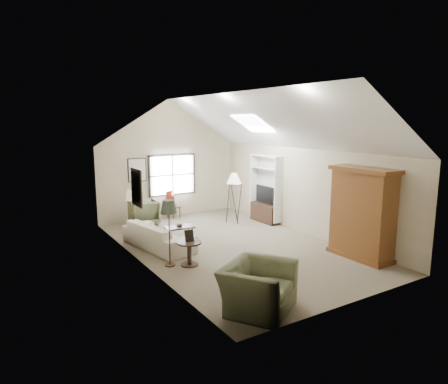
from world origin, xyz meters
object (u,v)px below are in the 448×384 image
side_chair (174,205)px  armchair_near (258,287)px  armoire (362,213)px  sofa (158,235)px  coffee_table (180,234)px  armchair_far (144,212)px  side_table (189,253)px

side_chair → armchair_near: bearing=-121.8°
armoire → sofa: size_ratio=0.98×
coffee_table → side_chair: 2.74m
sofa → side_chair: size_ratio=2.45×
armchair_far → side_chair: side_chair is taller
sofa → side_chair: side_chair is taller
coffee_table → side_chair: (0.99, 2.54, 0.26)m
armchair_far → armchair_near: bearing=90.7°
sofa → side_table: sofa is taller
armchair_far → side_chair: (1.19, 0.33, 0.07)m
armchair_near → coffee_table: (0.60, 4.46, -0.21)m
armoire → side_chair: bearing=109.7°
armchair_far → side_table: bearing=88.1°
armchair_near → armchair_far: size_ratio=1.46×
armoire → coffee_table: (-3.17, 3.56, -0.90)m
armchair_near → side_chair: side_chair is taller
armchair_near → side_chair: 7.18m
sofa → armchair_far: armchair_far is taller
sofa → armchair_near: size_ratio=1.79×
armchair_near → side_table: (-0.03, 2.59, -0.13)m
side_table → side_chair: bearing=69.8°
side_table → armchair_near: bearing=-89.3°
armoire → sofa: 5.16m
side_chair → armchair_far: bearing=176.3°
sofa → armchair_near: armchair_near is taller
coffee_table → armchair_far: bearing=95.1°
armchair_near → side_table: size_ratio=2.23×
armchair_near → armchair_far: armchair_near is taller
armchair_far → side_table: (-0.43, -4.08, -0.11)m
armoire → side_table: size_ratio=3.90×
armchair_far → side_table: 4.11m
armoire → armchair_near: size_ratio=1.75×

